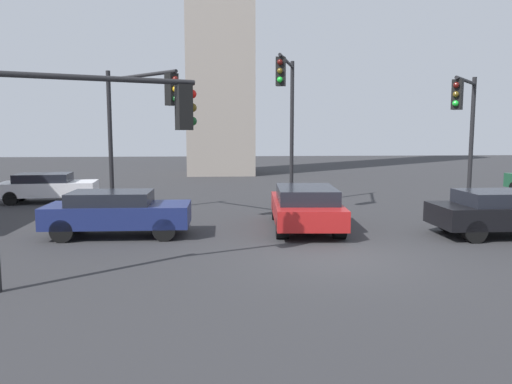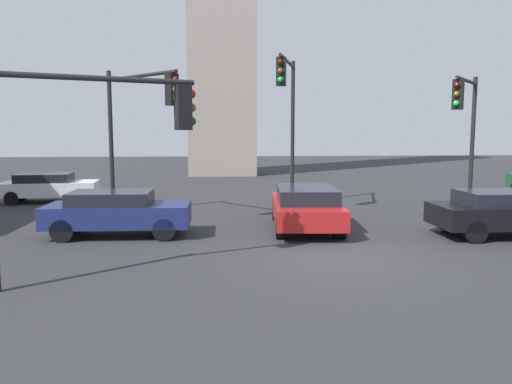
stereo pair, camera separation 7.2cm
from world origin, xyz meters
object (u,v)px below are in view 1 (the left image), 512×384
car_1 (306,206)px  car_5 (117,212)px  traffic_light_0 (287,101)px  traffic_light_1 (99,126)px  car_6 (510,212)px  traffic_light_2 (465,117)px  traffic_light_4 (138,112)px  car_2 (48,187)px

car_1 → car_5: bearing=101.3°
traffic_light_0 → traffic_light_1: traffic_light_0 is taller
car_5 → car_6: size_ratio=0.90×
traffic_light_0 → car_6: 8.83m
traffic_light_0 → traffic_light_2: size_ratio=1.17×
traffic_light_4 → car_2: size_ratio=1.28×
traffic_light_0 → car_1: size_ratio=1.24×
traffic_light_1 → car_5: traffic_light_1 is taller
traffic_light_0 → traffic_light_4: traffic_light_0 is taller
car_2 → car_6: bearing=-32.0°
traffic_light_1 → car_5: size_ratio=1.09×
traffic_light_2 → car_5: size_ratio=1.22×
traffic_light_2 → traffic_light_4: traffic_light_4 is taller
traffic_light_1 → car_6: bearing=-5.7°
car_5 → traffic_light_4: bearing=84.3°
car_1 → car_6: 6.09m
car_2 → car_6: 18.16m
traffic_light_2 → traffic_light_0: bearing=-69.5°
traffic_light_2 → car_5: bearing=-38.8°
car_1 → car_2: 12.28m
traffic_light_0 → traffic_light_1: (-5.18, -8.94, -1.03)m
car_1 → car_2: (-10.23, 6.79, -0.04)m
traffic_light_1 → car_1: 7.70m
car_5 → traffic_light_1: bearing=-81.9°
traffic_light_2 → car_2: size_ratio=1.24×
traffic_light_0 → traffic_light_2: (6.15, -2.06, -0.63)m
car_2 → car_5: 8.71m
car_2 → traffic_light_1: bearing=-71.7°
traffic_light_0 → car_5: (-5.73, -4.61, -3.53)m
traffic_light_2 → car_6: bearing=35.9°
car_1 → car_5: size_ratio=1.14×
traffic_light_2 → car_6: traffic_light_2 is taller
car_5 → traffic_light_0: bearing=39.6°
traffic_light_4 → car_1: bearing=28.1°
car_1 → car_2: size_ratio=1.16×
traffic_light_0 → traffic_light_1: size_ratio=1.30×
traffic_light_1 → traffic_light_4: 7.02m
traffic_light_0 → car_1: (0.07, -3.89, -3.53)m
traffic_light_2 → traffic_light_4: 11.57m
traffic_light_1 → traffic_light_0: bearing=37.0°
traffic_light_1 → traffic_light_4: traffic_light_4 is taller
traffic_light_0 → car_2: size_ratio=1.45×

